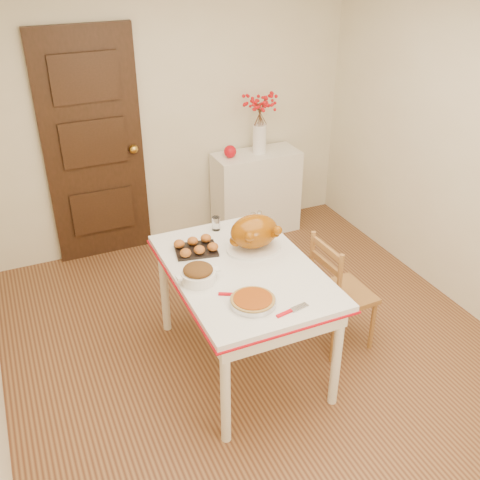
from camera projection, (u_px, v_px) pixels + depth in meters
name	position (u px, v px, depth m)	size (l,w,h in m)	color
floor	(264.00, 357.00, 4.05)	(3.50, 4.00, 0.00)	#522B18
wall_back	(168.00, 114.00, 5.02)	(3.50, 0.00, 2.50)	beige
door_back	(94.00, 149.00, 4.86)	(0.85, 0.06, 2.06)	#351D11
sideboard	(256.00, 193.00, 5.53)	(0.83, 0.37, 0.83)	white
kitchen_table	(243.00, 317.00, 3.81)	(0.91, 1.33, 0.80)	white
chair_oak	(342.00, 292.00, 3.99)	(0.39, 0.39, 0.89)	#976226
berry_vase	(260.00, 124.00, 5.20)	(0.29, 0.29, 0.57)	white
apple	(230.00, 152.00, 5.20)	(0.12, 0.12, 0.12)	#BC0813
turkey_platter	(254.00, 233.00, 3.76)	(0.39, 0.31, 0.25)	#914A02
pumpkin_pie	(253.00, 300.00, 3.25)	(0.27, 0.27, 0.06)	#863609
stuffing_dish	(198.00, 274.00, 3.45)	(0.28, 0.22, 0.11)	#512D0D
rolls_tray	(196.00, 246.00, 3.78)	(0.28, 0.22, 0.07)	#B75D1F
pie_server	(292.00, 310.00, 3.21)	(0.22, 0.06, 0.01)	silver
carving_knife	(241.00, 295.00, 3.34)	(0.27, 0.06, 0.01)	silver
drinking_glass	(216.00, 224.00, 4.04)	(0.06, 0.06, 0.10)	white
shaker_pair	(256.00, 217.00, 4.14)	(0.09, 0.03, 0.09)	white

